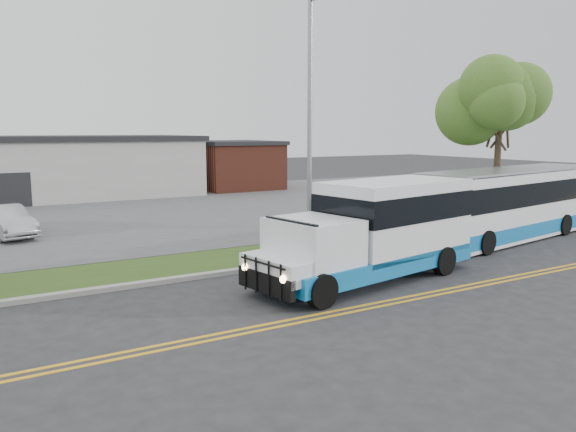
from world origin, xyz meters
TOP-DOWN VIEW (x-y plane):
  - ground at (0.00, 0.00)m, footprint 140.00×140.00m
  - lane_line_north at (0.00, -3.85)m, footprint 70.00×0.12m
  - lane_line_south at (0.00, -4.15)m, footprint 70.00×0.12m
  - curb at (0.00, 1.10)m, footprint 80.00×0.30m
  - verge at (0.00, 2.90)m, footprint 80.00×3.30m
  - parking_lot at (0.00, 17.00)m, footprint 80.00×25.00m
  - commercial_building at (-6.00, 27.00)m, footprint 25.40×10.40m
  - brick_wing at (10.50, 26.00)m, footprint 6.30×7.30m
  - tree_east at (14.00, 3.00)m, footprint 5.20×5.20m
  - streetlight_near at (3.00, 2.73)m, footprint 0.35×1.53m
  - shuttle_bus at (2.77, -1.67)m, footprint 8.39×3.90m
  - transit_bus at (12.14, 0.60)m, footprint 11.33×4.26m
  - parked_car_a at (-7.12, 11.56)m, footprint 2.39×4.41m

SIDE VIEW (x-z plane):
  - ground at x=0.00m, z-range 0.00..0.00m
  - lane_line_north at x=0.00m, z-range 0.00..0.01m
  - lane_line_south at x=0.00m, z-range 0.00..0.01m
  - verge at x=0.00m, z-range 0.00..0.10m
  - parking_lot at x=0.00m, z-range 0.00..0.10m
  - curb at x=0.00m, z-range 0.00..0.15m
  - parked_car_a at x=-7.12m, z-range 0.10..1.48m
  - transit_bus at x=12.14m, z-range 0.02..3.09m
  - shuttle_bus at x=2.77m, z-range 0.11..3.21m
  - brick_wing at x=10.50m, z-range 0.01..3.91m
  - commercial_building at x=-6.00m, z-range 0.01..4.36m
  - streetlight_near at x=3.00m, z-range 0.48..9.98m
  - tree_east at x=14.00m, z-range 2.04..10.37m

